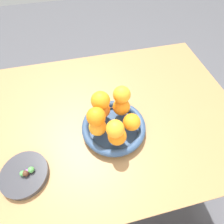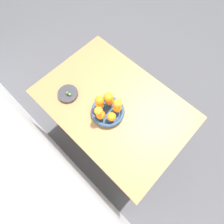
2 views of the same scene
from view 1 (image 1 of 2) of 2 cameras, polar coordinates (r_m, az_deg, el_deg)
The scene contains 17 objects.
ground_plane at distance 1.38m, azimuth -1.42°, elevation -18.49°, with size 6.00×6.00×0.00m, color #4C4C51.
dining_table at distance 0.78m, azimuth -2.39°, elevation -4.40°, with size 1.10×0.76×0.74m.
fruit_bowl at distance 0.65m, azimuth 0.55°, elevation -4.94°, with size 0.24×0.24×0.04m.
candy_dish at distance 0.65m, azimuth -26.60°, elevation -17.74°, with size 0.15×0.15×0.02m, color #333338.
orange_0 at distance 0.57m, azimuth 1.68°, elevation -7.82°, with size 0.06×0.06×0.06m, color orange.
orange_1 at distance 0.60m, azimuth 6.42°, elevation -3.31°, with size 0.06×0.06×0.06m, color orange.
orange_2 at distance 0.64m, azimuth 3.07°, elevation 1.72°, with size 0.06×0.06×0.06m, color orange.
orange_3 at distance 0.63m, azimuth -3.38°, elevation 0.68°, with size 0.06×0.06×0.06m, color orange.
orange_4 at distance 0.59m, azimuth -4.70°, elevation -4.91°, with size 0.06×0.06×0.06m, color orange.
orange_5 at distance 0.52m, azimuth 1.04°, elevation -5.52°, with size 0.06×0.06×0.06m, color orange.
orange_6 at distance 0.54m, azimuth -5.21°, elevation -1.50°, with size 0.06×0.06×0.06m, color orange.
orange_7 at distance 0.59m, azimuth 3.20°, elevation 5.72°, with size 0.06×0.06×0.06m, color orange.
orange_8 at distance 0.58m, azimuth -3.79°, elevation 3.74°, with size 0.06×0.06×0.06m, color orange.
candy_ball_0 at distance 0.63m, azimuth -24.92°, elevation -16.73°, with size 0.02×0.02×0.02m, color #4C9947.
candy_ball_1 at distance 0.63m, azimuth -27.15°, elevation -17.42°, with size 0.02×0.02×0.02m, color #4C9947.
candy_ball_2 at distance 0.63m, azimuth -25.91°, elevation -17.09°, with size 0.02×0.02×0.02m, color #8C4C99.
candy_ball_3 at distance 0.63m, azimuth -26.35°, elevation -17.51°, with size 0.02×0.02×0.02m, color #472819.
Camera 1 is at (0.06, 0.40, 1.32)m, focal length 28.00 mm.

